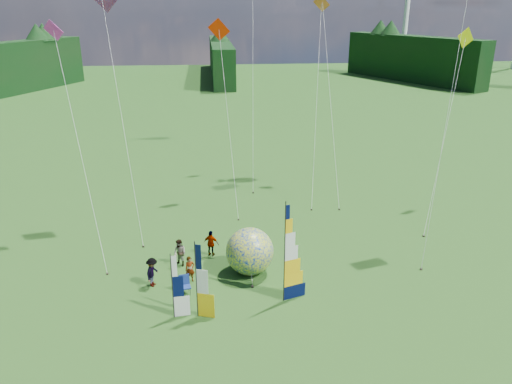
{
  "coord_description": "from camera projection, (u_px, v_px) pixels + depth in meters",
  "views": [
    {
      "loc": [
        -3.43,
        -20.12,
        14.72
      ],
      "look_at": [
        -1.0,
        4.0,
        5.5
      ],
      "focal_mm": 35.0,
      "sensor_mm": 36.0,
      "label": 1
    }
  ],
  "objects": [
    {
      "name": "spectator_d",
      "position": [
        211.0,
        243.0,
        30.72
      ],
      "size": [
        1.06,
        0.72,
        1.67
      ],
      "primitive_type": "imported",
      "rotation": [
        0.0,
        0.0,
        2.78
      ],
      "color": "#66594C",
      "rests_on": "ground"
    },
    {
      "name": "side_banner_left",
      "position": [
        196.0,
        281.0,
        24.32
      ],
      "size": [
        1.08,
        0.44,
        4.01
      ],
      "primitive_type": null,
      "rotation": [
        0.0,
        0.0,
        -0.32
      ],
      "color": "yellow",
      "rests_on": "ground"
    },
    {
      "name": "treeline_ring",
      "position": [
        286.0,
        253.0,
        22.84
      ],
      "size": [
        210.0,
        210.0,
        8.0
      ],
      "primitive_type": null,
      "color": "black",
      "rests_on": "ground"
    },
    {
      "name": "turbine_right",
      "position": [
        408.0,
        1.0,
        118.0
      ],
      "size": [
        8.0,
        1.2,
        30.0
      ],
      "primitive_type": null,
      "color": "silver",
      "rests_on": "ground"
    },
    {
      "name": "camp_chair",
      "position": [
        185.0,
        285.0,
        26.72
      ],
      "size": [
        0.73,
        0.73,
        1.06
      ],
      "primitive_type": null,
      "rotation": [
        0.0,
        0.0,
        0.21
      ],
      "color": "navy",
      "rests_on": "ground"
    },
    {
      "name": "spectator_c",
      "position": [
        152.0,
        272.0,
        27.42
      ],
      "size": [
        0.76,
        1.16,
        1.69
      ],
      "primitive_type": "imported",
      "rotation": [
        0.0,
        0.0,
        1.22
      ],
      "color": "#66594C",
      "rests_on": "ground"
    },
    {
      "name": "kite_whale",
      "position": [
        328.0,
        50.0,
        39.62
      ],
      "size": [
        6.62,
        15.85,
        22.34
      ],
      "primitive_type": null,
      "rotation": [
        0.0,
        0.0,
        -0.23
      ],
      "color": "black",
      "rests_on": "ground"
    },
    {
      "name": "small_kite_yellow",
      "position": [
        447.0,
        125.0,
        34.57
      ],
      "size": [
        9.96,
        11.44,
        13.62
      ],
      "primitive_type": null,
      "rotation": [
        0.0,
        0.0,
        0.33
      ],
      "color": "#C8D403",
      "rests_on": "ground"
    },
    {
      "name": "small_kite_pink",
      "position": [
        79.0,
        140.0,
        29.44
      ],
      "size": [
        7.66,
        10.33,
        14.22
      ],
      "primitive_type": null,
      "rotation": [
        0.0,
        0.0,
        -0.29
      ],
      "color": "#FD39C1",
      "rests_on": "ground"
    },
    {
      "name": "small_kite_green",
      "position": [
        253.0,
        71.0,
        42.03
      ],
      "size": [
        3.42,
        11.15,
        18.72
      ],
      "primitive_type": null,
      "rotation": [
        0.0,
        0.0,
        -0.04
      ],
      "color": "#44C651",
      "rests_on": "ground"
    },
    {
      "name": "spectator_a",
      "position": [
        190.0,
        269.0,
        27.87
      ],
      "size": [
        0.65,
        0.53,
        1.54
      ],
      "primitive_type": "imported",
      "rotation": [
        0.0,
        0.0,
        0.32
      ],
      "color": "#66594C",
      "rests_on": "ground"
    },
    {
      "name": "kite_rainbow_delta",
      "position": [
        121.0,
        104.0,
        31.67
      ],
      "size": [
        8.95,
        11.54,
        17.41
      ],
      "primitive_type": null,
      "rotation": [
        0.0,
        0.0,
        -0.29
      ],
      "color": "red",
      "rests_on": "ground"
    },
    {
      "name": "bol_inflatable",
      "position": [
        250.0,
        251.0,
        28.58
      ],
      "size": [
        3.65,
        3.65,
        2.76
      ],
      "primitive_type": "sphere",
      "rotation": [
        0.0,
        0.0,
        0.42
      ],
      "color": "#001F8C",
      "rests_on": "ground"
    },
    {
      "name": "ground",
      "position": [
        285.0,
        326.0,
        24.26
      ],
      "size": [
        220.0,
        220.0,
        0.0
      ],
      "primitive_type": "plane",
      "color": "#3F5A26",
      "rests_on": "ground"
    },
    {
      "name": "small_kite_orange",
      "position": [
        317.0,
        95.0,
        39.11
      ],
      "size": [
        7.09,
        11.72,
        15.81
      ],
      "primitive_type": null,
      "rotation": [
        0.0,
        0.0,
        -0.27
      ],
      "color": "orange",
      "rests_on": "ground"
    },
    {
      "name": "side_banner_far",
      "position": [
        172.0,
        287.0,
        24.35
      ],
      "size": [
        1.01,
        0.2,
        3.42
      ],
      "primitive_type": null,
      "rotation": [
        0.0,
        0.0,
        0.1
      ],
      "color": "white",
      "rests_on": "ground"
    },
    {
      "name": "spectator_b",
      "position": [
        180.0,
        253.0,
        29.53
      ],
      "size": [
        0.89,
        0.83,
        1.68
      ],
      "primitive_type": "imported",
      "rotation": [
        0.0,
        0.0,
        -0.69
      ],
      "color": "#66594C",
      "rests_on": "ground"
    },
    {
      "name": "feather_banner_main",
      "position": [
        285.0,
        255.0,
        25.36
      ],
      "size": [
        1.41,
        0.57,
        5.44
      ],
      "primitive_type": null,
      "rotation": [
        0.0,
        0.0,
        0.33
      ],
      "color": "#050D38",
      "rests_on": "ground"
    },
    {
      "name": "small_kite_red",
      "position": [
        228.0,
        114.0,
        36.39
      ],
      "size": [
        5.32,
        9.59,
        14.25
      ],
      "primitive_type": null,
      "rotation": [
        0.0,
        0.0,
        0.19
      ],
      "color": "#BC2200",
      "rests_on": "ground"
    },
    {
      "name": "kite_parafoil",
      "position": [
        453.0,
        80.0,
        28.29
      ],
      "size": [
        8.61,
        10.41,
        21.22
      ],
      "primitive_type": null,
      "rotation": [
        0.0,
        0.0,
        0.11
      ],
      "color": "#C02C00",
      "rests_on": "ground"
    }
  ]
}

